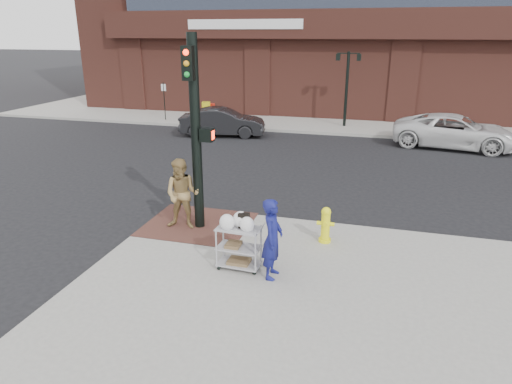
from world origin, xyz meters
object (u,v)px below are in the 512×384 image
(utility_cart, at_px, (239,244))
(lamp_post, at_px, (347,81))
(fire_hydrant, at_px, (326,224))
(sedan_dark, at_px, (222,122))
(minivan_white, at_px, (455,131))
(pedestrian_tan, at_px, (182,194))
(traffic_signal_pole, at_px, (196,129))
(woman_blue, at_px, (272,239))

(utility_cart, bearing_deg, lamp_post, 87.43)
(utility_cart, bearing_deg, fire_hydrant, 48.32)
(sedan_dark, bearing_deg, minivan_white, -98.21)
(utility_cart, bearing_deg, pedestrian_tan, 140.53)
(pedestrian_tan, xyz_separation_m, minivan_white, (8.24, 12.25, -0.34))
(traffic_signal_pole, relative_size, sedan_dark, 1.15)
(sedan_dark, xyz_separation_m, utility_cart, (5.17, -13.51, 0.03))
(lamp_post, distance_m, fire_hydrant, 15.41)
(sedan_dark, bearing_deg, utility_cart, -169.73)
(pedestrian_tan, bearing_deg, minivan_white, 49.68)
(lamp_post, height_order, traffic_signal_pole, traffic_signal_pole)
(fire_hydrant, bearing_deg, pedestrian_tan, -177.98)
(lamp_post, xyz_separation_m, woman_blue, (0.02, -17.28, -1.58))
(traffic_signal_pole, relative_size, woman_blue, 2.81)
(fire_hydrant, bearing_deg, utility_cart, -131.68)
(woman_blue, height_order, utility_cart, woman_blue)
(pedestrian_tan, height_order, fire_hydrant, pedestrian_tan)
(woman_blue, bearing_deg, traffic_signal_pole, 50.41)
(sedan_dark, xyz_separation_m, minivan_white, (11.30, 0.49, 0.05))
(minivan_white, bearing_deg, pedestrian_tan, 155.24)
(lamp_post, xyz_separation_m, pedestrian_tan, (-2.88, -15.39, -1.51))
(woman_blue, bearing_deg, utility_cart, 79.08)
(minivan_white, relative_size, utility_cart, 4.18)
(utility_cart, xyz_separation_m, fire_hydrant, (1.67, 1.88, -0.12))
(pedestrian_tan, relative_size, sedan_dark, 0.44)
(fire_hydrant, bearing_deg, woman_blue, -113.44)
(minivan_white, bearing_deg, traffic_signal_pole, 156.22)
(pedestrian_tan, xyz_separation_m, fire_hydrant, (3.79, 0.13, -0.48))
(lamp_post, bearing_deg, sedan_dark, -148.58)
(traffic_signal_pole, xyz_separation_m, minivan_white, (7.83, 12.09, -2.06))
(woman_blue, distance_m, sedan_dark, 14.90)
(minivan_white, height_order, utility_cart, minivan_white)
(woman_blue, xyz_separation_m, minivan_white, (5.34, 14.14, -0.27))
(lamp_post, height_order, fire_hydrant, lamp_post)
(lamp_post, bearing_deg, minivan_white, -30.37)
(utility_cart, bearing_deg, woman_blue, -10.79)
(traffic_signal_pole, xyz_separation_m, utility_cart, (1.71, -1.91, -2.08))
(lamp_post, relative_size, fire_hydrant, 4.31)
(lamp_post, bearing_deg, fire_hydrant, -86.62)
(pedestrian_tan, height_order, minivan_white, pedestrian_tan)
(woman_blue, bearing_deg, pedestrian_tan, 56.80)
(pedestrian_tan, bearing_deg, fire_hydrant, -4.36)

